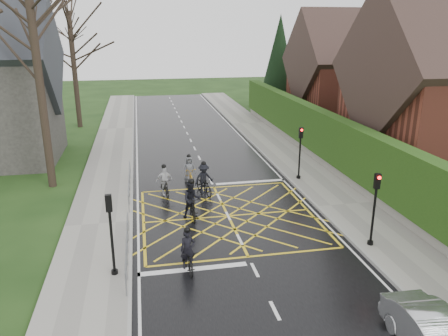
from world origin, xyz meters
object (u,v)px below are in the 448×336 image
object	(u,v)px
cyclist_rear	(188,256)
cyclist_back	(192,203)
cyclist_front	(165,184)
cyclist_mid	(204,182)
cyclist_lead	(189,172)

from	to	relation	value
cyclist_rear	cyclist_back	distance (m)	4.64
cyclist_back	cyclist_front	size ratio (longest dim) A/B	1.09
cyclist_mid	cyclist_lead	bearing A→B (deg)	88.93
cyclist_rear	cyclist_front	distance (m)	7.77
cyclist_back	cyclist_mid	distance (m)	3.23
cyclist_back	cyclist_mid	xyz separation A→B (m)	(1.03, 3.06, -0.07)
cyclist_rear	cyclist_front	xyz separation A→B (m)	(-0.38, 7.76, 0.09)
cyclist_back	cyclist_mid	bearing A→B (deg)	70.24
cyclist_front	cyclist_rear	bearing A→B (deg)	-97.37
cyclist_rear	cyclist_mid	bearing A→B (deg)	72.65
cyclist_rear	cyclist_mid	world-z (taller)	cyclist_mid
cyclist_front	cyclist_lead	world-z (taller)	cyclist_front
cyclist_back	cyclist_front	distance (m)	3.37
cyclist_front	cyclist_mid	bearing A→B (deg)	-13.53
cyclist_rear	cyclist_lead	distance (m)	9.80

